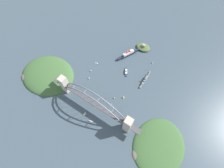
# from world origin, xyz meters

# --- Properties ---
(ground_plane) EXTENTS (1400.00, 1400.00, 0.00)m
(ground_plane) POSITION_xyz_m (0.00, 0.00, 0.00)
(ground_plane) COLOR #3D4C56
(harbor_arch_bridge) EXTENTS (254.24, 17.07, 77.61)m
(harbor_arch_bridge) POSITION_xyz_m (-0.00, 0.00, 32.09)
(harbor_arch_bridge) COLOR #BCB29E
(harbor_arch_bridge) RESTS_ON ground
(headland_west_shore) EXTENTS (161.64, 133.50, 31.77)m
(headland_west_shore) POSITION_xyz_m (-178.74, 4.18, 0.00)
(headland_west_shore) COLOR #3D6033
(headland_west_shore) RESTS_ON ground
(headland_east_shore) EXTENTS (113.82, 134.73, 19.87)m
(headland_east_shore) POSITION_xyz_m (174.88, 3.25, 0.00)
(headland_east_shore) COLOR #3D6033
(headland_east_shore) RESTS_ON ground
(ocean_liner) EXTENTS (40.09, 77.12, 20.35)m
(ocean_liner) POSITION_xyz_m (-18.25, 200.58, 6.39)
(ocean_liner) COLOR #1E2333
(ocean_liner) RESTS_ON ground
(naval_cruiser) EXTENTS (6.03, 66.16, 18.07)m
(naval_cruiser) POSITION_xyz_m (69.50, 146.89, 3.33)
(naval_cruiser) COLOR slate
(naval_cruiser) RESTS_ON ground
(harbor_ferry_steamer) EXTENTS (20.47, 28.97, 7.75)m
(harbor_ferry_steamer) POSITION_xyz_m (10.09, 140.37, 2.34)
(harbor_ferry_steamer) COLOR navy
(harbor_ferry_steamer) RESTS_ON ground
(fort_island_mid_harbor) EXTENTS (45.89, 35.53, 16.31)m
(fort_island_mid_harbor) POSITION_xyz_m (7.54, 254.32, 4.62)
(fort_island_mid_harbor) COLOR #4C6038
(fort_island_mid_harbor) RESTS_ON ground
(seaplane_taxiing_near_bridge) EXTENTS (11.14, 7.59, 4.71)m
(seaplane_taxiing_near_bridge) POSITION_xyz_m (13.37, -35.35, 1.90)
(seaplane_taxiing_near_bridge) COLOR #B7B7B2
(seaplane_taxiing_near_bridge) RESTS_ON ground
(seaplane_second_in_formation) EXTENTS (7.79, 10.19, 4.61)m
(seaplane_second_in_formation) POSITION_xyz_m (-11.06, -27.57, 1.75)
(seaplane_second_in_formation) COLOR #B7B7B2
(seaplane_second_in_formation) RESTS_ON ground
(small_boat_0) EXTENTS (7.07, 3.99, 7.99)m
(small_boat_0) POSITION_xyz_m (-68.40, 62.21, 3.72)
(small_boat_0) COLOR #234C8C
(small_boat_0) RESTS_ON ground
(small_boat_1) EXTENTS (9.68, 3.10, 1.94)m
(small_boat_1) POSITION_xyz_m (-82.58, 119.34, 0.69)
(small_boat_1) COLOR silver
(small_boat_1) RESTS_ON ground
(small_boat_2) EXTENTS (5.04, 5.64, 6.43)m
(small_boat_2) POSITION_xyz_m (-80.28, 86.17, 3.06)
(small_boat_2) COLOR gold
(small_boat_2) RESTS_ON ground
(small_boat_3) EXTENTS (4.46, 6.41, 8.11)m
(small_boat_3) POSITION_xyz_m (61.00, 214.94, 3.84)
(small_boat_3) COLOR silver
(small_boat_3) RESTS_ON ground
(small_boat_4) EXTENTS (3.78, 6.42, 5.98)m
(small_boat_4) POSITION_xyz_m (30.40, 31.37, 2.83)
(small_boat_4) COLOR black
(small_boat_4) RESTS_ON ground
(small_boat_5) EXTENTS (5.59, 5.94, 7.48)m
(small_boat_5) POSITION_xyz_m (27.12, 50.21, 3.49)
(small_boat_5) COLOR #2D6B3D
(small_boat_5) RESTS_ON ground
(small_boat_6) EXTENTS (6.47, 8.45, 7.93)m
(small_boat_6) POSITION_xyz_m (46.78, 64.24, 3.65)
(small_boat_6) COLOR gold
(small_boat_6) RESTS_ON ground
(channel_marker_buoy) EXTENTS (2.20, 2.20, 2.75)m
(channel_marker_buoy) POSITION_xyz_m (8.90, 37.00, 1.12)
(channel_marker_buoy) COLOR red
(channel_marker_buoy) RESTS_ON ground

